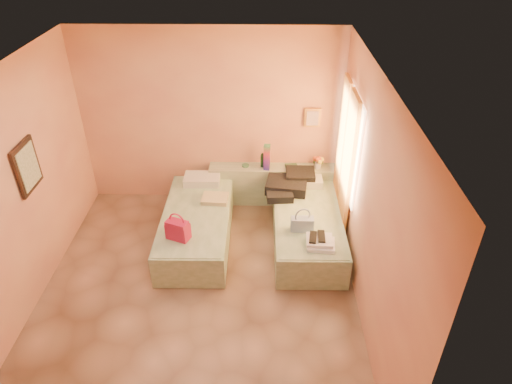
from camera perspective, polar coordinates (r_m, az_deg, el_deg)
ground at (r=6.05m, az=-7.15°, el=-12.24°), size 4.50×4.50×0.00m
room_walls at (r=5.41m, az=-5.54°, el=5.55°), size 4.02×4.51×2.81m
headboard_ledge at (r=7.44m, az=2.15°, el=0.97°), size 2.05×0.30×0.65m
bed_left at (r=6.68m, az=-7.39°, el=-4.27°), size 0.91×2.01×0.50m
bed_right at (r=6.65m, az=6.37°, el=-4.44°), size 0.91×2.01×0.50m
water_bottle at (r=7.23m, az=0.81°, el=3.99°), size 0.08×0.08×0.22m
rainbow_box at (r=7.10m, az=1.37°, el=4.36°), size 0.11×0.11×0.42m
small_dish at (r=7.28m, az=-1.33°, el=3.33°), size 0.12×0.12×0.03m
green_book at (r=7.28m, az=4.45°, el=3.24°), size 0.20×0.16×0.03m
flower_vase at (r=7.24m, az=7.79°, el=3.84°), size 0.24×0.24×0.24m
magenta_handbag at (r=6.02m, az=-9.75°, el=-4.63°), size 0.34×0.27×0.28m
khaki_garment at (r=6.74m, az=-5.14°, el=-0.83°), size 0.40×0.33×0.06m
clothes_pile at (r=6.93m, az=4.30°, el=0.97°), size 0.67×0.67×0.20m
blue_handbag at (r=6.13m, az=5.78°, el=-4.01°), size 0.30×0.13×0.19m
towel_stack at (r=5.92m, az=8.13°, el=-6.32°), size 0.38×0.33×0.10m
sandal_pair at (r=5.90m, az=7.67°, el=-5.63°), size 0.21×0.26×0.03m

